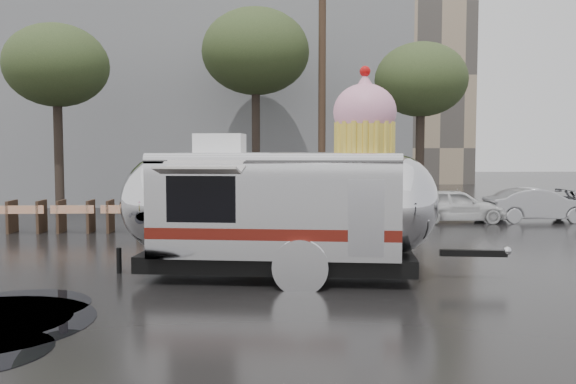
{
  "coord_description": "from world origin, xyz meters",
  "views": [
    {
      "loc": [
        0.13,
        -9.05,
        2.57
      ],
      "look_at": [
        0.7,
        3.13,
        1.71
      ],
      "focal_mm": 38.0,
      "sensor_mm": 36.0,
      "label": 1
    }
  ],
  "objects": [
    {
      "name": "ground",
      "position": [
        0.0,
        0.0,
        0.0
      ],
      "size": [
        120.0,
        120.0,
        0.0
      ],
      "primitive_type": "plane",
      "color": "black",
      "rests_on": "ground"
    },
    {
      "name": "grey_building",
      "position": [
        -4.0,
        24.0,
        6.5
      ],
      "size": [
        22.0,
        12.0,
        13.0
      ],
      "primitive_type": "cube",
      "color": "slate",
      "rests_on": "ground"
    },
    {
      "name": "utility_pole",
      "position": [
        2.5,
        14.0,
        4.62
      ],
      "size": [
        1.6,
        0.28,
        9.0
      ],
      "color": "#473323",
      "rests_on": "ground"
    },
    {
      "name": "tree_left",
      "position": [
        -7.0,
        13.0,
        5.48
      ],
      "size": [
        3.64,
        3.64,
        6.95
      ],
      "color": "#382D26",
      "rests_on": "ground"
    },
    {
      "name": "tree_mid",
      "position": [
        0.0,
        15.0,
        6.34
      ],
      "size": [
        4.2,
        4.2,
        8.03
      ],
      "color": "#382D26",
      "rests_on": "ground"
    },
    {
      "name": "tree_right",
      "position": [
        6.0,
        13.0,
        5.06
      ],
      "size": [
        3.36,
        3.36,
        6.42
      ],
      "color": "#382D26",
      "rests_on": "ground"
    },
    {
      "name": "barricade_row",
      "position": [
        -5.55,
        9.96,
        0.52
      ],
      "size": [
        4.3,
        0.8,
        1.0
      ],
      "color": "#473323",
      "rests_on": "ground"
    },
    {
      "name": "airstream_trailer",
      "position": [
        0.6,
        3.11,
        1.5
      ],
      "size": [
        7.9,
        3.33,
        4.28
      ],
      "rotation": [
        0.0,
        0.0,
        -0.14
      ],
      "color": "silver",
      "rests_on": "ground"
    }
  ]
}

